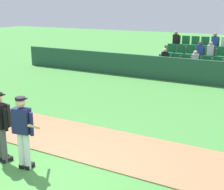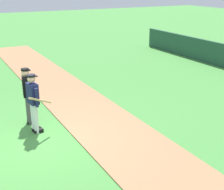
% 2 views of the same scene
% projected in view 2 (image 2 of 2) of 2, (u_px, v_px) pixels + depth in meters
% --- Properties ---
extents(ground_plane, '(80.00, 80.00, 0.00)m').
position_uv_depth(ground_plane, '(39.00, 139.00, 9.06)').
color(ground_plane, '#42843A').
extents(infield_dirt_path, '(28.00, 2.30, 0.03)m').
position_uv_depth(infield_dirt_path, '(104.00, 124.00, 9.96)').
color(infield_dirt_path, '#9E704C').
rests_on(infield_dirt_path, ground).
extents(batter_navy_jersey, '(0.73, 0.74, 1.76)m').
position_uv_depth(batter_navy_jersey, '(34.00, 101.00, 9.14)').
color(batter_navy_jersey, white).
rests_on(batter_navy_jersey, ground).
extents(umpire_home_plate, '(0.58, 0.36, 1.76)m').
position_uv_depth(umpire_home_plate, '(28.00, 93.00, 9.75)').
color(umpire_home_plate, '#4C4C4C').
rests_on(umpire_home_plate, ground).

